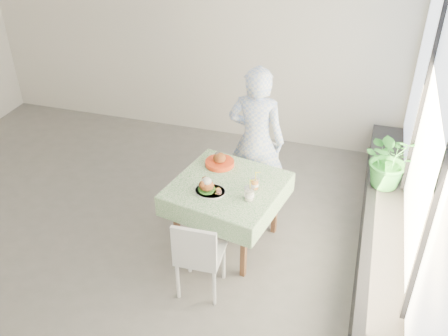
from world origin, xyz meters
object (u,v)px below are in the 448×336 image
(cafe_table, at_px, (227,207))
(potted_plant, at_px, (391,159))
(juice_cup_orange, at_px, (255,184))
(chair_far, at_px, (254,185))
(chair_near, at_px, (201,268))
(main_dish, at_px, (208,188))
(diner, at_px, (256,141))

(cafe_table, xyz_separation_m, potted_plant, (1.55, 0.82, 0.37))
(juice_cup_orange, height_order, potted_plant, potted_plant)
(chair_far, xyz_separation_m, chair_near, (-0.15, -1.49, 0.02))
(potted_plant, bearing_deg, chair_far, -177.34)
(chair_far, distance_m, potted_plant, 1.56)
(chair_far, distance_m, juice_cup_orange, 0.95)
(chair_far, height_order, potted_plant, potted_plant)
(cafe_table, distance_m, chair_near, 0.76)
(chair_far, xyz_separation_m, main_dish, (-0.25, -0.94, 0.55))
(juice_cup_orange, distance_m, potted_plant, 1.51)
(main_dish, relative_size, potted_plant, 0.47)
(chair_near, xyz_separation_m, potted_plant, (1.60, 1.56, 0.56))
(chair_far, relative_size, juice_cup_orange, 3.36)
(main_dish, height_order, potted_plant, potted_plant)
(diner, relative_size, potted_plant, 2.65)
(chair_far, bearing_deg, cafe_table, -98.32)
(chair_near, height_order, main_dish, main_dish)
(chair_near, height_order, diner, diner)
(cafe_table, relative_size, chair_near, 1.42)
(juice_cup_orange, bearing_deg, cafe_table, -178.76)
(chair_near, relative_size, potted_plant, 1.32)
(juice_cup_orange, bearing_deg, chair_near, -113.36)
(cafe_table, bearing_deg, main_dish, -127.81)
(chair_near, distance_m, diner, 1.59)
(main_dish, bearing_deg, cafe_table, 52.19)
(juice_cup_orange, relative_size, potted_plant, 0.36)
(chair_near, relative_size, main_dish, 2.78)
(chair_far, xyz_separation_m, potted_plant, (1.44, 0.07, 0.58))
(diner, distance_m, juice_cup_orange, 0.74)
(chair_near, distance_m, main_dish, 0.77)
(cafe_table, bearing_deg, chair_far, 81.68)
(chair_far, xyz_separation_m, juice_cup_orange, (0.17, -0.75, 0.55))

